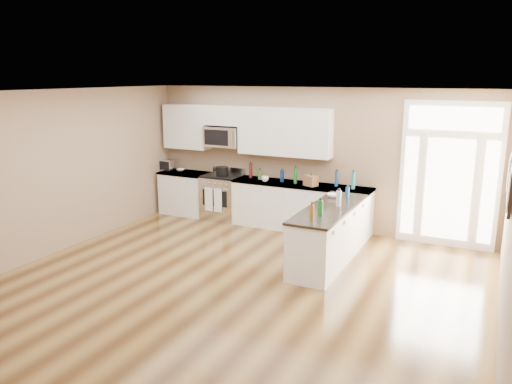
# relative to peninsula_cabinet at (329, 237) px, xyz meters

# --- Properties ---
(ground) EXTENTS (8.00, 8.00, 0.00)m
(ground) POSITION_rel_peninsula_cabinet_xyz_m (-0.93, -2.24, -0.43)
(ground) COLOR #482D14
(room_shell) EXTENTS (8.00, 8.00, 8.00)m
(room_shell) POSITION_rel_peninsula_cabinet_xyz_m (-0.93, -2.24, 1.27)
(room_shell) COLOR #93785D
(room_shell) RESTS_ON ground
(back_cabinet_left) EXTENTS (1.10, 0.66, 0.94)m
(back_cabinet_left) POSITION_rel_peninsula_cabinet_xyz_m (-3.80, 1.45, 0.00)
(back_cabinet_left) COLOR white
(back_cabinet_left) RESTS_ON ground
(back_cabinet_right) EXTENTS (2.85, 0.66, 0.94)m
(back_cabinet_right) POSITION_rel_peninsula_cabinet_xyz_m (-1.08, 1.45, 0.00)
(back_cabinet_right) COLOR white
(back_cabinet_right) RESTS_ON ground
(peninsula_cabinet) EXTENTS (0.69, 2.32, 0.94)m
(peninsula_cabinet) POSITION_rel_peninsula_cabinet_xyz_m (0.00, 0.00, 0.00)
(peninsula_cabinet) COLOR white
(peninsula_cabinet) RESTS_ON ground
(upper_cabinet_left) EXTENTS (1.04, 0.33, 0.95)m
(upper_cabinet_left) POSITION_rel_peninsula_cabinet_xyz_m (-3.81, 1.59, 1.49)
(upper_cabinet_left) COLOR white
(upper_cabinet_left) RESTS_ON room_shell
(upper_cabinet_right) EXTENTS (1.94, 0.33, 0.95)m
(upper_cabinet_right) POSITION_rel_peninsula_cabinet_xyz_m (-1.50, 1.59, 1.49)
(upper_cabinet_right) COLOR white
(upper_cabinet_right) RESTS_ON room_shell
(upper_cabinet_short) EXTENTS (0.82, 0.33, 0.40)m
(upper_cabinet_short) POSITION_rel_peninsula_cabinet_xyz_m (-2.88, 1.59, 1.77)
(upper_cabinet_short) COLOR white
(upper_cabinet_short) RESTS_ON room_shell
(microwave) EXTENTS (0.78, 0.41, 0.42)m
(microwave) POSITION_rel_peninsula_cabinet_xyz_m (-2.88, 1.56, 1.33)
(microwave) COLOR silver
(microwave) RESTS_ON room_shell
(entry_door) EXTENTS (1.70, 0.10, 2.60)m
(entry_door) POSITION_rel_peninsula_cabinet_xyz_m (1.62, 1.71, 0.87)
(entry_door) COLOR white
(entry_door) RESTS_ON ground
(wall_art_near) EXTENTS (0.05, 0.58, 0.58)m
(wall_art_near) POSITION_rel_peninsula_cabinet_xyz_m (2.54, -0.04, 1.27)
(wall_art_near) COLOR black
(wall_art_near) RESTS_ON room_shell
(wall_art_far) EXTENTS (0.05, 0.58, 0.58)m
(wall_art_far) POSITION_rel_peninsula_cabinet_xyz_m (2.54, -1.04, 1.27)
(wall_art_far) COLOR black
(wall_art_far) RESTS_ON room_shell
(kitchen_range) EXTENTS (0.80, 0.70, 1.08)m
(kitchen_range) POSITION_rel_peninsula_cabinet_xyz_m (-2.85, 1.45, 0.04)
(kitchen_range) COLOR silver
(kitchen_range) RESTS_ON ground
(stockpot) EXTENTS (0.31, 0.31, 0.21)m
(stockpot) POSITION_rel_peninsula_cabinet_xyz_m (-2.83, 1.42, 0.62)
(stockpot) COLOR black
(stockpot) RESTS_ON kitchen_range
(toaster_oven) EXTENTS (0.30, 0.24, 0.25)m
(toaster_oven) POSITION_rel_peninsula_cabinet_xyz_m (-4.28, 1.46, 0.63)
(toaster_oven) COLOR silver
(toaster_oven) RESTS_ON back_cabinet_left
(cardboard_box) EXTENTS (0.30, 0.26, 0.20)m
(cardboard_box) POSITION_rel_peninsula_cabinet_xyz_m (-0.83, 1.36, 0.61)
(cardboard_box) COLOR brown
(cardboard_box) RESTS_ON back_cabinet_right
(bowl_left) EXTENTS (0.23, 0.23, 0.04)m
(bowl_left) POSITION_rel_peninsula_cabinet_xyz_m (-3.97, 1.53, 0.53)
(bowl_left) COLOR white
(bowl_left) RESTS_ON back_cabinet_left
(bowl_peninsula) EXTENTS (0.26, 0.26, 0.06)m
(bowl_peninsula) POSITION_rel_peninsula_cabinet_xyz_m (-0.16, 0.66, 0.54)
(bowl_peninsula) COLOR white
(bowl_peninsula) RESTS_ON peninsula_cabinet
(cup_counter) EXTENTS (0.18, 0.18, 0.11)m
(cup_counter) POSITION_rel_peninsula_cabinet_xyz_m (-1.79, 1.32, 0.56)
(cup_counter) COLOR white
(cup_counter) RESTS_ON back_cabinet_right
(counter_bottles) EXTENTS (2.41, 2.46, 0.32)m
(counter_bottles) POSITION_rel_peninsula_cabinet_xyz_m (-0.72, 0.89, 0.63)
(counter_bottles) COLOR #19591E
(counter_bottles) RESTS_ON back_cabinet_right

